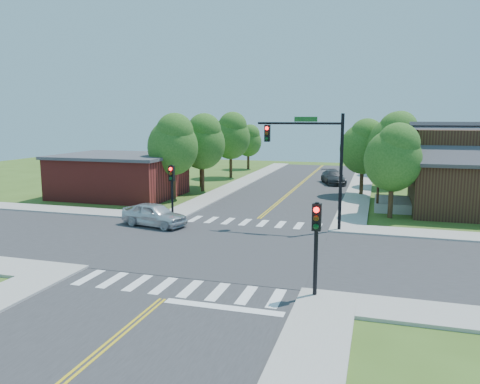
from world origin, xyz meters
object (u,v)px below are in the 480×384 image
(signal_mast_ne, at_px, (314,152))
(car_dgrey, at_px, (333,178))
(signal_pole_se, at_px, (316,232))
(car_silver, at_px, (154,215))
(signal_pole_nw, at_px, (172,182))

(signal_mast_ne, distance_m, car_dgrey, 21.09)
(signal_pole_se, bearing_deg, car_silver, 141.61)
(car_silver, xyz_separation_m, car_dgrey, (9.18, 22.76, -0.07))
(signal_pole_se, xyz_separation_m, car_silver, (-11.51, 9.12, -1.91))
(signal_pole_nw, xyz_separation_m, car_dgrey, (8.87, 20.68, -1.98))
(car_dgrey, bearing_deg, signal_mast_ne, -106.97)
(signal_mast_ne, distance_m, car_silver, 10.85)
(signal_pole_se, distance_m, signal_pole_nw, 15.84)
(signal_mast_ne, bearing_deg, signal_pole_se, -81.44)
(car_silver, bearing_deg, signal_mast_ne, -65.07)
(signal_mast_ne, height_order, car_silver, signal_mast_ne)
(signal_pole_se, distance_m, car_silver, 14.81)
(signal_mast_ne, bearing_deg, signal_pole_nw, -179.93)
(signal_pole_se, bearing_deg, signal_pole_nw, 135.00)
(signal_mast_ne, bearing_deg, car_dgrey, 91.79)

